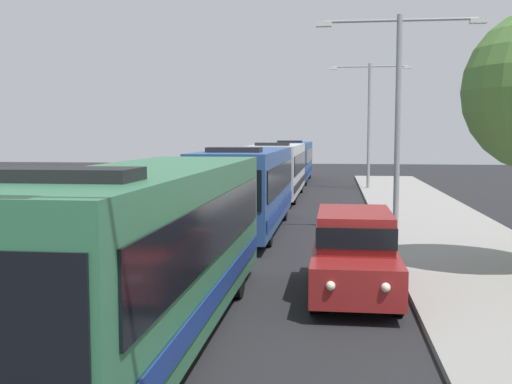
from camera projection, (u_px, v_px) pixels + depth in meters
name	position (u px, v px, depth m)	size (l,w,h in m)	color
bus_lead	(147.00, 245.00, 10.88)	(2.58, 10.81, 3.21)	#33724C
bus_second_in_line	(248.00, 186.00, 23.40)	(2.58, 10.69, 3.21)	#284C8C
bus_middle	(278.00, 168.00, 35.79)	(2.58, 11.50, 3.21)	silver
bus_fourth_in_line	(293.00, 160.00, 48.24)	(2.58, 12.04, 3.21)	#284C8C
white_suv	(354.00, 250.00, 14.01)	(1.86, 4.97, 1.90)	maroon
streetlamp_mid	(398.00, 99.00, 21.62)	(5.78, 0.28, 7.59)	gray
streetlamp_far	(369.00, 113.00, 40.31)	(5.34, 0.28, 8.05)	gray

